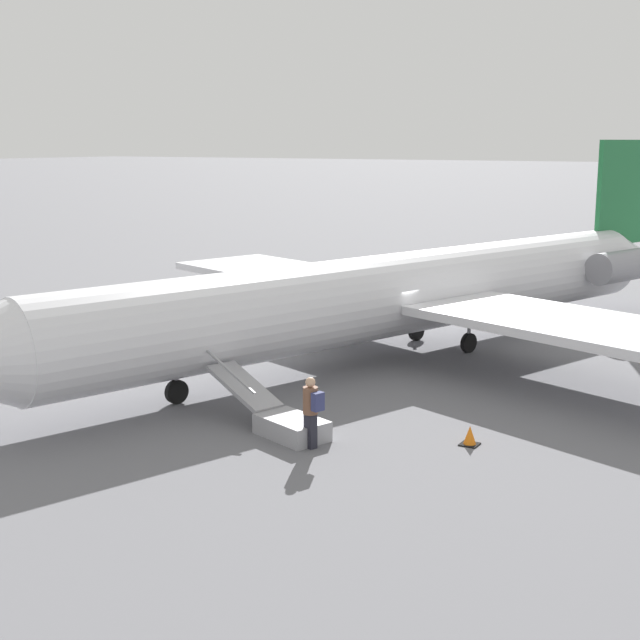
{
  "coord_description": "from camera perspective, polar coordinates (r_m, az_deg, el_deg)",
  "views": [
    {
      "loc": [
        26.32,
        13.08,
        7.18
      ],
      "look_at": [
        3.94,
        -0.41,
        1.92
      ],
      "focal_mm": 50.0,
      "sensor_mm": 36.0,
      "label": 1
    }
  ],
  "objects": [
    {
      "name": "ground_plane",
      "position": [
        30.26,
        4.52,
        -2.39
      ],
      "size": [
        600.0,
        600.0,
        0.0
      ],
      "primitive_type": "plane",
      "color": "slate"
    },
    {
      "name": "airplane_main",
      "position": [
        30.53,
        5.92,
        1.85
      ],
      "size": [
        31.55,
        24.53,
        7.24
      ],
      "rotation": [
        0.0,
        0.0,
        -0.32
      ],
      "color": "silver",
      "rests_on": "ground"
    },
    {
      "name": "boarding_stairs",
      "position": [
        22.39,
        -2.49,
        -6.32
      ],
      "size": [
        2.23,
        4.13,
        1.77
      ],
      "rotation": [
        0.0,
        0.0,
        -1.89
      ],
      "color": "#99999E",
      "rests_on": "ground"
    },
    {
      "name": "passenger",
      "position": [
        21.12,
        -0.56,
        -5.64
      ],
      "size": [
        0.43,
        0.57,
        1.74
      ],
      "rotation": [
        0.0,
        0.0,
        -1.89
      ],
      "color": "#23232D",
      "rests_on": "ground"
    },
    {
      "name": "traffic_cone_near_stairs",
      "position": [
        21.88,
        9.57,
        -7.35
      ],
      "size": [
        0.43,
        0.43,
        0.47
      ],
      "color": "black",
      "rests_on": "ground"
    }
  ]
}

